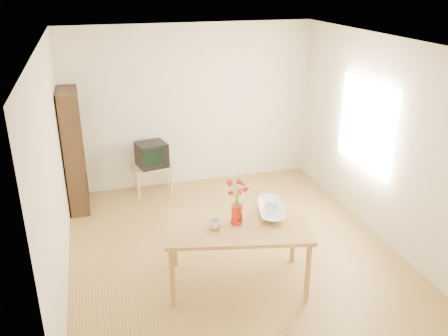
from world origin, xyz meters
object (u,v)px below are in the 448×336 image
object	(u,v)px
table	(238,230)
bowl	(272,195)
pitcher	(237,215)
television	(152,154)
mug	(214,224)

from	to	relation	value
table	bowl	size ratio (longest dim) A/B	3.81
bowl	table	bearing A→B (deg)	-159.34
pitcher	television	bearing A→B (deg)	96.54
table	bowl	bearing A→B (deg)	33.19
table	television	world-z (taller)	television
pitcher	mug	xyz separation A→B (m)	(-0.27, -0.06, -0.04)
table	bowl	world-z (taller)	bowl
bowl	television	world-z (taller)	bowl
pitcher	bowl	bearing A→B (deg)	10.37
table	mug	world-z (taller)	mug
table	pitcher	xyz separation A→B (m)	(0.00, 0.04, 0.17)
mug	bowl	xyz separation A→B (m)	(0.72, 0.18, 0.16)
pitcher	bowl	xyz separation A→B (m)	(0.45, 0.13, 0.11)
table	pitcher	distance (m)	0.17
table	television	bearing A→B (deg)	114.38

